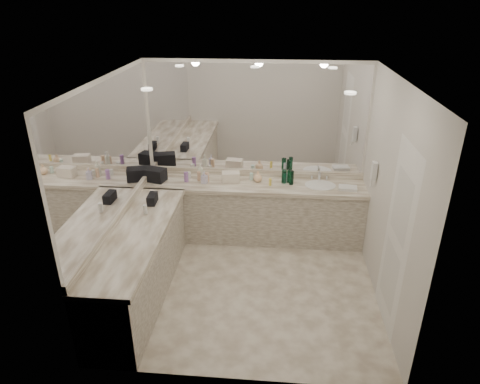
# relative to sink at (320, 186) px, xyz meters

# --- Properties ---
(floor) EXTENTS (3.20, 3.20, 0.00)m
(floor) POSITION_rel_sink_xyz_m (-0.95, -1.20, -0.90)
(floor) COLOR beige
(floor) RESTS_ON ground
(ceiling) EXTENTS (3.20, 3.20, 0.00)m
(ceiling) POSITION_rel_sink_xyz_m (-0.95, -1.20, 1.71)
(ceiling) COLOR white
(ceiling) RESTS_ON floor
(wall_back) EXTENTS (3.20, 0.02, 2.60)m
(wall_back) POSITION_rel_sink_xyz_m (-0.95, 0.30, 0.41)
(wall_back) COLOR beige
(wall_back) RESTS_ON floor
(wall_left) EXTENTS (0.02, 3.00, 2.60)m
(wall_left) POSITION_rel_sink_xyz_m (-2.55, -1.20, 0.41)
(wall_left) COLOR beige
(wall_left) RESTS_ON floor
(wall_right) EXTENTS (0.02, 3.00, 2.60)m
(wall_right) POSITION_rel_sink_xyz_m (0.65, -1.20, 0.41)
(wall_right) COLOR beige
(wall_right) RESTS_ON floor
(vanity_back_base) EXTENTS (3.20, 0.60, 0.84)m
(vanity_back_base) POSITION_rel_sink_xyz_m (-0.95, 0.00, -0.48)
(vanity_back_base) COLOR beige
(vanity_back_base) RESTS_ON floor
(vanity_back_top) EXTENTS (3.20, 0.64, 0.06)m
(vanity_back_top) POSITION_rel_sink_xyz_m (-0.95, -0.01, -0.03)
(vanity_back_top) COLOR silver
(vanity_back_top) RESTS_ON vanity_back_base
(vanity_left_base) EXTENTS (0.60, 2.40, 0.84)m
(vanity_left_base) POSITION_rel_sink_xyz_m (-2.25, -1.50, -0.48)
(vanity_left_base) COLOR beige
(vanity_left_base) RESTS_ON floor
(vanity_left_top) EXTENTS (0.64, 2.42, 0.06)m
(vanity_left_top) POSITION_rel_sink_xyz_m (-2.24, -1.50, -0.03)
(vanity_left_top) COLOR silver
(vanity_left_top) RESTS_ON vanity_left_base
(backsplash_back) EXTENTS (3.20, 0.04, 0.10)m
(backsplash_back) POSITION_rel_sink_xyz_m (-0.95, 0.28, 0.05)
(backsplash_back) COLOR silver
(backsplash_back) RESTS_ON vanity_back_top
(backsplash_left) EXTENTS (0.04, 3.00, 0.10)m
(backsplash_left) POSITION_rel_sink_xyz_m (-2.53, -1.20, 0.05)
(backsplash_left) COLOR silver
(backsplash_left) RESTS_ON vanity_left_top
(mirror_back) EXTENTS (3.12, 0.01, 1.55)m
(mirror_back) POSITION_rel_sink_xyz_m (-0.95, 0.29, 0.88)
(mirror_back) COLOR white
(mirror_back) RESTS_ON wall_back
(mirror_left) EXTENTS (0.01, 2.92, 1.55)m
(mirror_left) POSITION_rel_sink_xyz_m (-2.54, -1.20, 0.88)
(mirror_left) COLOR white
(mirror_left) RESTS_ON wall_left
(sink) EXTENTS (0.44, 0.44, 0.03)m
(sink) POSITION_rel_sink_xyz_m (0.00, 0.00, 0.00)
(sink) COLOR white
(sink) RESTS_ON vanity_back_top
(faucet) EXTENTS (0.24, 0.16, 0.14)m
(faucet) POSITION_rel_sink_xyz_m (0.00, 0.21, 0.07)
(faucet) COLOR silver
(faucet) RESTS_ON vanity_back_top
(wall_phone) EXTENTS (0.06, 0.10, 0.24)m
(wall_phone) POSITION_rel_sink_xyz_m (0.61, -0.50, 0.46)
(wall_phone) COLOR white
(wall_phone) RESTS_ON wall_right
(door) EXTENTS (0.02, 0.82, 2.10)m
(door) POSITION_rel_sink_xyz_m (0.64, -1.70, 0.16)
(door) COLOR white
(door) RESTS_ON wall_right
(black_toiletry_bag) EXTENTS (0.37, 0.28, 0.18)m
(black_toiletry_bag) POSITION_rel_sink_xyz_m (-2.42, -0.04, 0.10)
(black_toiletry_bag) COLOR black
(black_toiletry_bag) RESTS_ON vanity_back_top
(black_bag_spill) EXTENTS (0.12, 0.24, 0.13)m
(black_bag_spill) POSITION_rel_sink_xyz_m (-2.25, -0.76, 0.07)
(black_bag_spill) COLOR black
(black_bag_spill) RESTS_ON vanity_left_top
(cream_cosmetic_case) EXTENTS (0.27, 0.19, 0.15)m
(cream_cosmetic_case) POSITION_rel_sink_xyz_m (-1.30, 0.02, 0.08)
(cream_cosmetic_case) COLOR beige
(cream_cosmetic_case) RESTS_ON vanity_back_top
(hand_towel) EXTENTS (0.27, 0.20, 0.04)m
(hand_towel) POSITION_rel_sink_xyz_m (0.38, -0.10, 0.03)
(hand_towel) COLOR white
(hand_towel) RESTS_ON vanity_back_top
(lotion_left) EXTENTS (0.05, 0.05, 0.12)m
(lotion_left) POSITION_rel_sink_xyz_m (-2.25, -1.08, 0.06)
(lotion_left) COLOR white
(lotion_left) RESTS_ON vanity_left_top
(soap_bottle_a) EXTENTS (0.10, 0.10, 0.23)m
(soap_bottle_a) POSITION_rel_sink_xyz_m (-1.75, 0.09, 0.12)
(soap_bottle_a) COLOR white
(soap_bottle_a) RESTS_ON vanity_back_top
(soap_bottle_b) EXTENTS (0.10, 0.10, 0.18)m
(soap_bottle_b) POSITION_rel_sink_xyz_m (-1.67, -0.06, 0.09)
(soap_bottle_b) COLOR silver
(soap_bottle_b) RESTS_ON vanity_back_top
(soap_bottle_c) EXTENTS (0.17, 0.17, 0.16)m
(soap_bottle_c) POSITION_rel_sink_xyz_m (-0.90, 0.07, 0.09)
(soap_bottle_c) COLOR #FFCE9B
(soap_bottle_c) RESTS_ON vanity_back_top
(green_bottle_0) EXTENTS (0.07, 0.07, 0.20)m
(green_bottle_0) POSITION_rel_sink_xyz_m (-0.52, 0.05, 0.11)
(green_bottle_0) COLOR #0D482B
(green_bottle_0) RESTS_ON vanity_back_top
(green_bottle_1) EXTENTS (0.06, 0.06, 0.21)m
(green_bottle_1) POSITION_rel_sink_xyz_m (-0.42, 0.01, 0.11)
(green_bottle_1) COLOR #0D482B
(green_bottle_1) RESTS_ON vanity_back_top
(green_bottle_2) EXTENTS (0.07, 0.07, 0.20)m
(green_bottle_2) POSITION_rel_sink_xyz_m (-0.44, 0.09, 0.10)
(green_bottle_2) COLOR #0D482B
(green_bottle_2) RESTS_ON vanity_back_top
(amenity_bottle_0) EXTENTS (0.05, 0.05, 0.14)m
(amenity_bottle_0) POSITION_rel_sink_xyz_m (-0.50, 0.08, 0.08)
(amenity_bottle_0) COLOR silver
(amenity_bottle_0) RESTS_ON vanity_back_top
(amenity_bottle_1) EXTENTS (0.05, 0.05, 0.14)m
(amenity_bottle_1) POSITION_rel_sink_xyz_m (-1.77, 0.02, 0.08)
(amenity_bottle_1) COLOR #E0B28C
(amenity_bottle_1) RESTS_ON vanity_back_top
(amenity_bottle_2) EXTENTS (0.06, 0.06, 0.15)m
(amenity_bottle_2) POSITION_rel_sink_xyz_m (-1.95, -0.03, 0.08)
(amenity_bottle_2) COLOR #9966B2
(amenity_bottle_2) RESTS_ON vanity_back_top
(amenity_bottle_3) EXTENTS (0.05, 0.05, 0.07)m
(amenity_bottle_3) POSITION_rel_sink_xyz_m (-1.67, 0.11, 0.04)
(amenity_bottle_3) COLOR white
(amenity_bottle_3) RESTS_ON vanity_back_top
(amenity_bottle_4) EXTENTS (0.06, 0.06, 0.09)m
(amenity_bottle_4) POSITION_rel_sink_xyz_m (-1.94, 0.13, 0.05)
(amenity_bottle_4) COLOR white
(amenity_bottle_4) RESTS_ON vanity_back_top
(amenity_bottle_5) EXTENTS (0.05, 0.05, 0.13)m
(amenity_bottle_5) POSITION_rel_sink_xyz_m (-1.30, -0.03, 0.07)
(amenity_bottle_5) COLOR white
(amenity_bottle_5) RESTS_ON vanity_back_top
(amenity_bottle_6) EXTENTS (0.06, 0.06, 0.14)m
(amenity_bottle_6) POSITION_rel_sink_xyz_m (-1.64, 0.00, 0.07)
(amenity_bottle_6) COLOR #E0B28C
(amenity_bottle_6) RESTS_ON vanity_back_top
(amenity_bottle_7) EXTENTS (0.05, 0.05, 0.10)m
(amenity_bottle_7) POSITION_rel_sink_xyz_m (-1.00, 0.13, 0.06)
(amenity_bottle_7) COLOR silver
(amenity_bottle_7) RESTS_ON vanity_back_top
(amenity_bottle_8) EXTENTS (0.04, 0.04, 0.10)m
(amenity_bottle_8) POSITION_rel_sink_xyz_m (-0.72, -0.05, 0.06)
(amenity_bottle_8) COLOR #F2D84C
(amenity_bottle_8) RESTS_ON vanity_back_top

